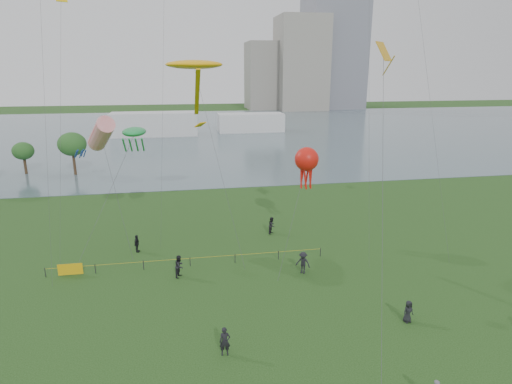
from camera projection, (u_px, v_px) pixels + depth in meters
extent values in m
plane|color=#183812|center=(286.00, 373.00, 24.48)|extent=(400.00, 400.00, 0.00)
cube|color=slate|center=(200.00, 132.00, 119.12)|extent=(400.00, 120.00, 0.08)
cube|color=gray|center=(301.00, 64.00, 180.22)|extent=(20.00, 20.00, 38.00)
cube|color=gray|center=(265.00, 76.00, 184.95)|extent=(16.00, 18.00, 28.00)
cube|color=silver|center=(154.00, 124.00, 111.56)|extent=(22.00, 8.00, 6.00)
cube|color=silver|center=(251.00, 123.00, 118.88)|extent=(18.00, 7.00, 5.00)
cylinder|color=#39281A|center=(25.00, 167.00, 70.84)|extent=(0.44, 0.44, 2.39)
ellipsoid|color=#2E6126|center=(23.00, 151.00, 70.10)|extent=(3.40, 3.40, 2.87)
cylinder|color=#39281A|center=(75.00, 165.00, 70.09)|extent=(0.44, 0.44, 3.16)
ellipsoid|color=#2E6126|center=(72.00, 144.00, 69.11)|extent=(4.49, 4.49, 3.79)
cylinder|color=black|center=(45.00, 273.00, 35.71)|extent=(0.07, 0.07, 0.85)
cylinder|color=black|center=(95.00, 269.00, 36.38)|extent=(0.07, 0.07, 0.85)
cylinder|color=black|center=(144.00, 265.00, 37.05)|extent=(0.07, 0.07, 0.85)
cylinder|color=black|center=(190.00, 262.00, 37.72)|extent=(0.07, 0.07, 0.85)
cylinder|color=black|center=(235.00, 258.00, 38.38)|extent=(0.07, 0.07, 0.85)
cylinder|color=black|center=(278.00, 255.00, 39.05)|extent=(0.07, 0.07, 0.85)
cylinder|color=black|center=(320.00, 252.00, 39.72)|extent=(0.07, 0.07, 0.85)
cylinder|color=gold|center=(190.00, 258.00, 37.63)|extent=(24.00, 0.03, 0.03)
cube|color=#E3A70B|center=(70.00, 269.00, 36.01)|extent=(2.00, 0.04, 1.00)
imported|color=black|center=(179.00, 266.00, 35.67)|extent=(1.06, 1.16, 1.92)
imported|color=black|center=(303.00, 263.00, 36.28)|extent=(1.44, 1.29, 1.93)
imported|color=black|center=(137.00, 244.00, 40.54)|extent=(0.67, 1.08, 1.72)
imported|color=black|center=(408.00, 311.00, 29.29)|extent=(0.87, 0.66, 1.59)
imported|color=black|center=(225.00, 341.00, 25.86)|extent=(0.69, 0.47, 1.84)
imported|color=black|center=(272.00, 225.00, 45.11)|extent=(1.06, 1.12, 1.82)
cylinder|color=#3F3F42|center=(219.00, 164.00, 38.21)|extent=(3.48, 7.55, 17.20)
ellipsoid|color=#FBAC0D|center=(194.00, 64.00, 39.10)|extent=(5.23, 3.27, 0.82)
cube|color=#FBAC0D|center=(197.00, 94.00, 35.79)|extent=(0.36, 6.98, 4.09)
cube|color=#FBAC0D|center=(200.00, 125.00, 32.78)|extent=(0.95, 0.95, 0.42)
cylinder|color=#3F3F42|center=(117.00, 196.00, 39.56)|extent=(2.58, 4.89, 10.95)
cylinder|color=red|center=(101.00, 134.00, 40.13)|extent=(3.54, 5.02, 3.72)
cylinder|color=#1A3AB6|center=(85.00, 153.00, 39.21)|extent=(0.60, 1.13, 0.88)
cylinder|color=#1A3AB6|center=(82.00, 153.00, 39.52)|extent=(0.60, 1.13, 0.88)
cylinder|color=#1A3AB6|center=(77.00, 153.00, 39.31)|extent=(0.60, 1.13, 0.88)
cylinder|color=#1A3AB6|center=(76.00, 154.00, 38.86)|extent=(0.60, 1.13, 0.88)
cylinder|color=#1A3AB6|center=(81.00, 154.00, 38.80)|extent=(0.60, 1.13, 0.88)
cylinder|color=#3F3F42|center=(106.00, 199.00, 38.47)|extent=(5.22, 6.99, 11.07)
ellipsoid|color=green|center=(134.00, 132.00, 40.67)|extent=(2.22, 4.00, 0.78)
cylinder|color=green|center=(124.00, 145.00, 39.29)|extent=(0.16, 1.79, 1.54)
cylinder|color=green|center=(131.00, 145.00, 39.39)|extent=(0.16, 1.79, 1.54)
cylinder|color=green|center=(137.00, 145.00, 39.48)|extent=(0.16, 1.79, 1.54)
cylinder|color=green|center=(143.00, 145.00, 39.57)|extent=(0.16, 1.79, 1.54)
cylinder|color=#3F3F42|center=(293.00, 215.00, 38.36)|extent=(4.69, 8.40, 8.38)
sphere|color=red|center=(307.00, 159.00, 41.56)|extent=(2.34, 2.34, 2.34)
cylinder|color=red|center=(311.00, 175.00, 42.08)|extent=(0.18, 0.54, 2.60)
cylinder|color=red|center=(307.00, 174.00, 42.45)|extent=(0.49, 0.36, 2.61)
cylinder|color=red|center=(302.00, 174.00, 42.37)|extent=(0.49, 0.36, 2.61)
cylinder|color=red|center=(301.00, 175.00, 41.91)|extent=(0.18, 0.54, 2.60)
cylinder|color=red|center=(305.00, 176.00, 41.55)|extent=(0.49, 0.36, 2.61)
cylinder|color=red|center=(310.00, 176.00, 41.63)|extent=(0.49, 0.36, 2.61)
cylinder|color=#3F3F42|center=(383.00, 200.00, 26.42)|extent=(5.00, 13.15, 18.02)
cube|color=orange|center=(384.00, 51.00, 30.56)|extent=(1.66, 1.66, 1.35)
cylinder|color=orange|center=(389.00, 66.00, 29.98)|extent=(0.08, 1.58, 1.35)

